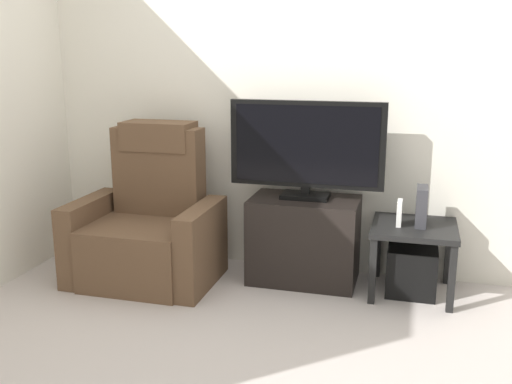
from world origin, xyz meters
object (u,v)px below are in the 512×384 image
at_px(recliner_armchair, 149,226).
at_px(subwoofer_box, 412,270).
at_px(tv_stand, 304,240).
at_px(book_upright, 399,213).
at_px(game_console, 421,206).
at_px(side_table, 414,236).
at_px(television, 306,147).

relative_size(recliner_armchair, subwoofer_box, 3.40).
relative_size(tv_stand, book_upright, 4.48).
xyz_separation_m(book_upright, game_console, (0.14, 0.03, 0.05)).
distance_m(side_table, game_console, 0.21).
bearing_deg(book_upright, game_console, 12.53).
bearing_deg(recliner_armchair, side_table, 4.73).
bearing_deg(recliner_armchair, television, 11.40).
xyz_separation_m(tv_stand, television, (0.00, 0.02, 0.64)).
height_order(tv_stand, book_upright, book_upright).
bearing_deg(tv_stand, recliner_armchair, -168.15).
bearing_deg(tv_stand, side_table, -2.34).
distance_m(subwoofer_box, game_console, 0.44).
xyz_separation_m(tv_stand, subwoofer_box, (0.73, -0.03, -0.14)).
bearing_deg(side_table, game_console, 15.95).
bearing_deg(subwoofer_box, television, 176.20).
xyz_separation_m(television, recliner_armchair, (-1.06, -0.24, -0.57)).
relative_size(recliner_armchair, game_console, 4.24).
height_order(subwoofer_box, book_upright, book_upright).
height_order(recliner_armchair, side_table, recliner_armchair).
relative_size(television, recliner_armchair, 0.97).
relative_size(television, subwoofer_box, 3.29).
xyz_separation_m(tv_stand, side_table, (0.73, -0.03, 0.10)).
height_order(television, book_upright, television).
distance_m(television, subwoofer_box, 1.07).
distance_m(television, book_upright, 0.74).
bearing_deg(television, tv_stand, -90.00).
bearing_deg(side_table, subwoofer_box, 45.00).
bearing_deg(book_upright, tv_stand, 175.49).
bearing_deg(side_table, book_upright, -168.69).
bearing_deg(game_console, book_upright, -167.47).
bearing_deg(game_console, television, 177.11).
relative_size(television, side_table, 1.94).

